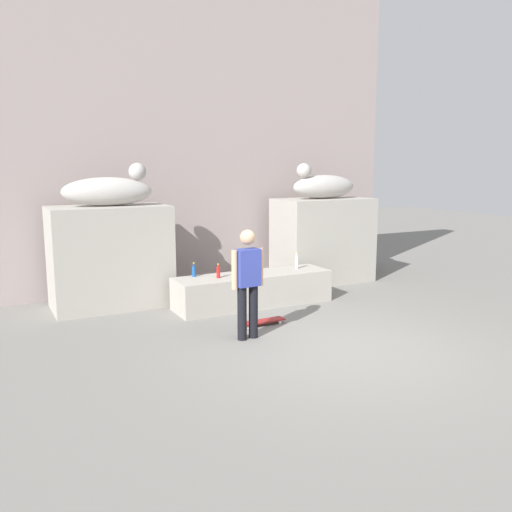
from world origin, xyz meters
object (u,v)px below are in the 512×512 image
at_px(skateboard, 262,321).
at_px(bottle_blue, 194,271).
at_px(bottle_clear, 297,262).
at_px(skater, 248,279).
at_px(statue_reclining_right, 323,186).
at_px(statue_reclining_left, 109,190).
at_px(bottle_red, 218,272).

height_order(skateboard, bottle_blue, bottle_blue).
bearing_deg(bottle_clear, skater, -138.09).
bearing_deg(bottle_blue, skater, -87.41).
xyz_separation_m(statue_reclining_right, skateboard, (-2.80, -2.37, -2.09)).
distance_m(statue_reclining_left, bottle_red, 2.47).
bearing_deg(statue_reclining_left, bottle_red, -30.13).
bearing_deg(bottle_clear, skateboard, -138.86).
relative_size(skater, bottle_clear, 5.12).
bearing_deg(bottle_blue, bottle_clear, -6.28).
bearing_deg(bottle_blue, statue_reclining_left, 145.36).
xyz_separation_m(bottle_blue, bottle_clear, (2.06, -0.23, 0.03)).
bearing_deg(bottle_red, bottle_clear, 2.74).
distance_m(statue_reclining_left, statue_reclining_right, 4.66).
bearing_deg(skateboard, statue_reclining_left, -53.85).
bearing_deg(bottle_clear, statue_reclining_left, 161.70).
distance_m(statue_reclining_right, bottle_blue, 3.80).
height_order(statue_reclining_right, bottle_clear, statue_reclining_right).
height_order(statue_reclining_left, skateboard, statue_reclining_left).
height_order(bottle_blue, bottle_red, bottle_blue).
xyz_separation_m(statue_reclining_right, bottle_red, (-3.05, -1.18, -1.45)).
height_order(statue_reclining_right, skater, statue_reclining_right).
height_order(bottle_clear, bottle_red, bottle_clear).
bearing_deg(bottle_red, bottle_blue, 138.56).
relative_size(bottle_blue, bottle_red, 1.01).
height_order(statue_reclining_left, bottle_clear, statue_reclining_left).
bearing_deg(skateboard, bottle_red, -79.93).
distance_m(skateboard, bottle_blue, 1.74).
relative_size(skater, skateboard, 2.07).
distance_m(skater, bottle_blue, 2.01).
distance_m(statue_reclining_right, bottle_clear, 2.24).
xyz_separation_m(skateboard, bottle_clear, (1.45, 1.27, 0.67)).
height_order(bottle_blue, bottle_clear, bottle_clear).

